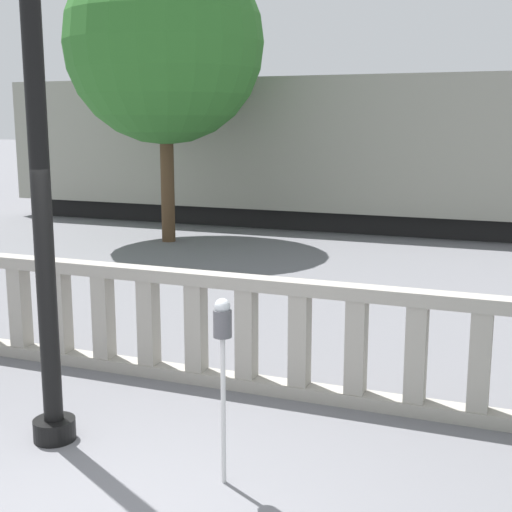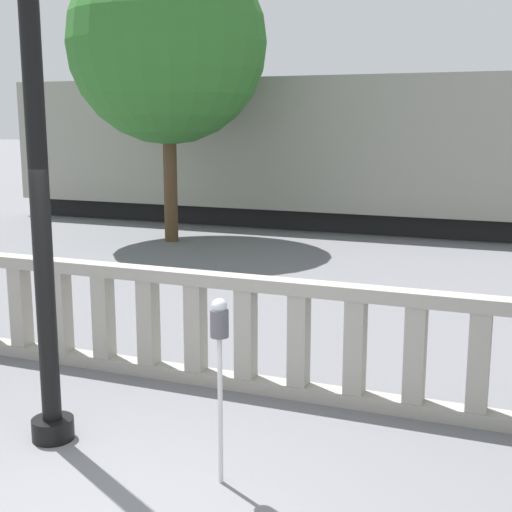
{
  "view_description": "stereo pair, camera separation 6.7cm",
  "coord_description": "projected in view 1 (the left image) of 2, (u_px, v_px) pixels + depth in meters",
  "views": [
    {
      "loc": [
        2.83,
        -3.8,
        2.92
      ],
      "look_at": [
        -0.28,
        4.07,
        1.29
      ],
      "focal_mm": 50.0,
      "sensor_mm": 36.0,
      "label": 1
    },
    {
      "loc": [
        2.89,
        -3.77,
        2.92
      ],
      "look_at": [
        -0.28,
        4.07,
        1.29
      ],
      "focal_mm": 50.0,
      "sensor_mm": 36.0,
      "label": 2
    }
  ],
  "objects": [
    {
      "name": "balustrade",
      "position": [
        246.0,
        333.0,
        7.73
      ],
      "size": [
        14.56,
        0.24,
        1.27
      ],
      "color": "#9E998E",
      "rests_on": "ground"
    },
    {
      "name": "lamppost",
      "position": [
        37.0,
        117.0,
        6.05
      ],
      "size": [
        0.39,
        0.39,
        5.55
      ],
      "color": "black",
      "rests_on": "ground"
    },
    {
      "name": "parking_meter",
      "position": [
        223.0,
        340.0,
        5.6
      ],
      "size": [
        0.15,
        0.15,
        1.55
      ],
      "color": "silver",
      "rests_on": "ground"
    },
    {
      "name": "train_near",
      "position": [
        504.0,
        153.0,
        17.94
      ],
      "size": [
        27.42,
        3.18,
        4.6
      ],
      "color": "black",
      "rests_on": "ground"
    },
    {
      "name": "train_far",
      "position": [
        433.0,
        147.0,
        29.85
      ],
      "size": [
        26.68,
        2.68,
        4.0
      ],
      "color": "black",
      "rests_on": "ground"
    },
    {
      "name": "tree_left",
      "position": [
        164.0,
        44.0,
        16.44
      ],
      "size": [
        4.64,
        4.64,
        6.96
      ],
      "color": "#4C3823",
      "rests_on": "ground"
    }
  ]
}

